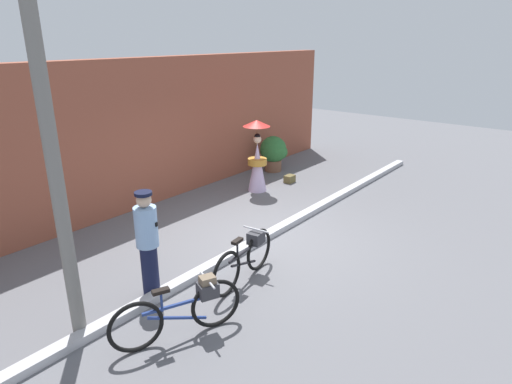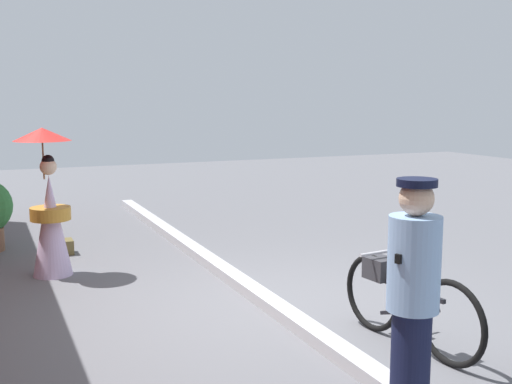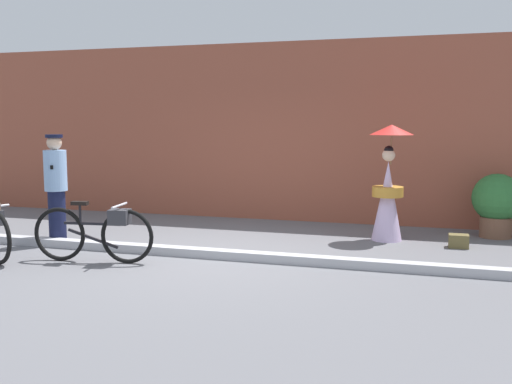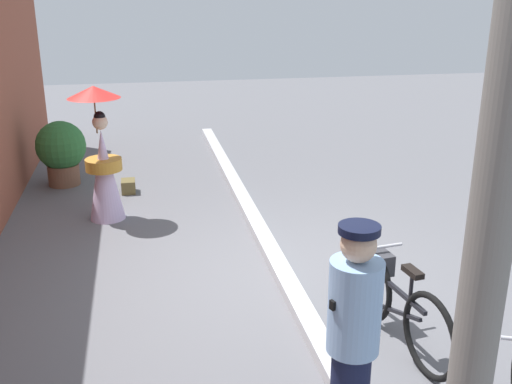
# 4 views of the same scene
# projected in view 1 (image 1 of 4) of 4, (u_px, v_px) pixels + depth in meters

# --- Properties ---
(ground_plane) EXTENTS (30.00, 30.00, 0.00)m
(ground_plane) POSITION_uv_depth(u_px,v_px,m) (264.00, 240.00, 8.71)
(ground_plane) COLOR slate
(building_wall) EXTENTS (14.00, 0.40, 3.37)m
(building_wall) POSITION_uv_depth(u_px,v_px,m) (146.00, 133.00, 10.21)
(building_wall) COLOR brown
(building_wall) RESTS_ON ground_plane
(sidewalk_curb) EXTENTS (14.00, 0.20, 0.12)m
(sidewalk_curb) POSITION_uv_depth(u_px,v_px,m) (264.00, 237.00, 8.69)
(sidewalk_curb) COLOR #B2B2B7
(sidewalk_curb) RESTS_ON ground_plane
(bicycle_near_officer) EXTENTS (1.69, 0.48, 0.82)m
(bicycle_near_officer) POSITION_uv_depth(u_px,v_px,m) (246.00, 257.00, 7.15)
(bicycle_near_officer) COLOR black
(bicycle_near_officer) RESTS_ON ground_plane
(bicycle_far_side) EXTENTS (1.68, 0.77, 0.81)m
(bicycle_far_side) POSITION_uv_depth(u_px,v_px,m) (184.00, 308.00, 5.77)
(bicycle_far_side) COLOR black
(bicycle_far_side) RESTS_ON ground_plane
(person_officer) EXTENTS (0.34, 0.37, 1.69)m
(person_officer) POSITION_uv_depth(u_px,v_px,m) (147.00, 241.00, 6.59)
(person_officer) COLOR #141938
(person_officer) RESTS_ON ground_plane
(person_with_parasol) EXTENTS (0.69, 0.69, 1.84)m
(person_with_parasol) POSITION_uv_depth(u_px,v_px,m) (257.00, 158.00, 11.21)
(person_with_parasol) COLOR silver
(person_with_parasol) RESTS_ON ground_plane
(potted_plant_by_door) EXTENTS (0.81, 0.79, 1.05)m
(potted_plant_by_door) POSITION_uv_depth(u_px,v_px,m) (274.00, 152.00, 13.00)
(potted_plant_by_door) COLOR brown
(potted_plant_by_door) RESTS_ON ground_plane
(backpack_on_pavement) EXTENTS (0.29, 0.21, 0.20)m
(backpack_on_pavement) POSITION_uv_depth(u_px,v_px,m) (290.00, 179.00, 12.09)
(backpack_on_pavement) COLOR brown
(backpack_on_pavement) RESTS_ON ground_plane
(utility_pole) EXTENTS (0.18, 0.18, 4.80)m
(utility_pole) POSITION_uv_depth(u_px,v_px,m) (53.00, 163.00, 5.16)
(utility_pole) COLOR slate
(utility_pole) RESTS_ON ground_plane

